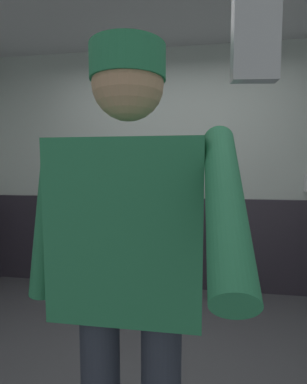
{
  "coord_description": "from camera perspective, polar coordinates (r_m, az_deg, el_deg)",
  "views": [
    {
      "loc": [
        0.24,
        -1.52,
        1.4
      ],
      "look_at": [
        0.01,
        -0.01,
        1.25
      ],
      "focal_mm": 26.53,
      "sensor_mm": 36.0,
      "label": 1
    }
  ],
  "objects": [
    {
      "name": "person",
      "position": [
        0.99,
        -4.97,
        -14.19
      ],
      "size": [
        0.7,
        0.6,
        1.77
      ],
      "color": "#2D3342",
      "rests_on": "ground_plane"
    },
    {
      "name": "urinal_solo",
      "position": [
        3.05,
        5.8,
        -6.28
      ],
      "size": [
        0.4,
        0.34,
        1.24
      ],
      "color": "white",
      "rests_on": "ground_plane"
    },
    {
      "name": "cell_phone",
      "position": [
        0.44,
        19.81,
        27.06
      ],
      "size": [
        0.06,
        0.03,
        0.11
      ],
      "primitive_type": "cube",
      "rotation": [
        -0.01,
        0.0,
        0.11
      ],
      "color": "#A5A8B2"
    },
    {
      "name": "wainscot_band_back",
      "position": [
        3.26,
        4.18,
        -10.25
      ],
      "size": [
        4.4,
        0.03,
        1.03
      ],
      "primitive_type": "cube",
      "color": "#2D2833",
      "rests_on": "ground_plane"
    },
    {
      "name": "wall_back",
      "position": [
        3.21,
        4.38,
        4.18
      ],
      "size": [
        5.0,
        0.12,
        2.65
      ],
      "primitive_type": "cube",
      "color": "silver",
      "rests_on": "ground_plane"
    }
  ]
}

